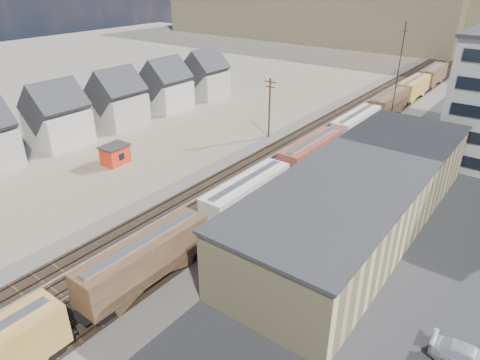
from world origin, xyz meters
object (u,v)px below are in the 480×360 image
Objects in this scene: utility_pole_north at (269,107)px; parked_car_silver at (469,359)px; maintenance_shed at (115,154)px; freight_train at (336,137)px.

utility_pole_north is 1.86× the size of parked_car_silver.
utility_pole_north is 2.44× the size of maintenance_shed.
maintenance_shed is (-24.05, -22.59, -1.32)m from freight_train.
parked_car_silver is (37.55, -30.45, -4.52)m from utility_pole_north.
utility_pole_north is (-12.30, 0.21, 2.50)m from freight_train.
maintenance_shed is 49.90m from parked_car_silver.
maintenance_shed is at bearing 78.75° from parked_car_silver.
utility_pole_north is 25.93m from maintenance_shed.
freight_train is 11.97× the size of utility_pole_north.
maintenance_shed is at bearing -117.28° from utility_pole_north.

